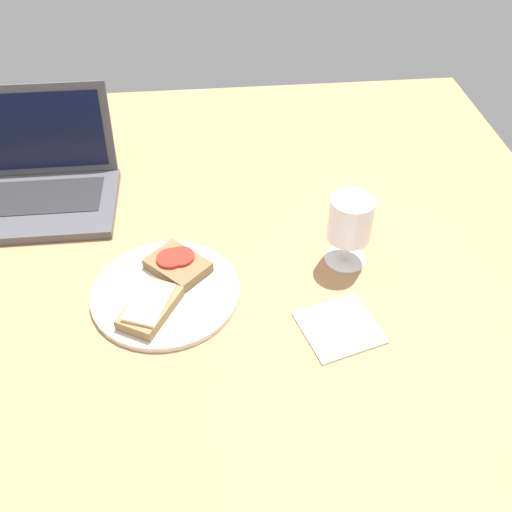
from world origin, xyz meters
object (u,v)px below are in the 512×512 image
object	(u,v)px
sandwich_with_tomato	(175,264)
wine_glass	(348,222)
sandwich_with_cheese	(148,307)
plate	(163,292)
laptop	(30,184)
napkin	(337,328)

from	to	relation	value
sandwich_with_tomato	wine_glass	bearing A→B (deg)	1.03
sandwich_with_cheese	plate	bearing A→B (deg)	65.26
sandwich_with_cheese	wine_glass	distance (cm)	37.00
sandwich_with_cheese	laptop	distance (cm)	42.97
wine_glass	laptop	world-z (taller)	laptop
laptop	napkin	bearing A→B (deg)	-36.15
wine_glass	sandwich_with_tomato	bearing A→B (deg)	-178.97
laptop	wine_glass	bearing A→B (deg)	-22.28
sandwich_with_tomato	sandwich_with_cheese	size ratio (longest dim) A/B	0.98
plate	wine_glass	bearing A→B (deg)	9.60
plate	laptop	world-z (taller)	laptop
wine_glass	laptop	distance (cm)	64.90
plate	sandwich_with_cheese	size ratio (longest dim) A/B	1.97
plate	napkin	distance (cm)	30.16
plate	sandwich_with_tomato	distance (cm)	5.71
sandwich_with_tomato	napkin	size ratio (longest dim) A/B	1.06
laptop	plate	bearing A→B (deg)	-47.82
laptop	napkin	distance (cm)	68.84
napkin	laptop	bearing A→B (deg)	143.85
plate	laptop	xyz separation A→B (cm)	(-27.23, 30.05, 3.40)
sandwich_with_tomato	sandwich_with_cheese	bearing A→B (deg)	-114.29
plate	napkin	xyz separation A→B (cm)	(28.28, -10.49, -0.33)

